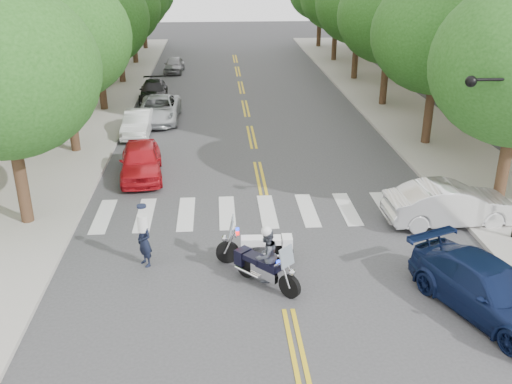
{
  "coord_description": "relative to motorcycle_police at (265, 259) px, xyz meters",
  "views": [
    {
      "loc": [
        -1.84,
        -13.22,
        9.21
      ],
      "look_at": [
        -0.52,
        5.37,
        1.3
      ],
      "focal_mm": 40.0,
      "sensor_mm": 36.0,
      "label": 1
    }
  ],
  "objects": [
    {
      "name": "parked_car_d",
      "position": [
        -5.42,
        23.18,
        -0.24
      ],
      "size": [
        1.99,
        4.46,
        1.27
      ],
      "primitive_type": "imported",
      "rotation": [
        0.0,
        0.0,
        0.05
      ],
      "color": "black",
      "rests_on": "ground"
    },
    {
      "name": "tree_l_2",
      "position": [
        -8.25,
        20.68,
        4.68
      ],
      "size": [
        6.4,
        6.4,
        8.45
      ],
      "color": "#382316",
      "rests_on": "ground"
    },
    {
      "name": "sedan_blue",
      "position": [
        5.96,
        -1.82,
        -0.15
      ],
      "size": [
        3.75,
        5.38,
        1.45
      ],
      "primitive_type": "imported",
      "rotation": [
        0.0,
        0.0,
        0.39
      ],
      "color": "#0F1B41",
      "rests_on": "ground"
    },
    {
      "name": "tree_r_3",
      "position": [
        9.35,
        28.68,
        4.68
      ],
      "size": [
        6.4,
        6.4,
        8.45
      ],
      "color": "#382316",
      "rests_on": "ground"
    },
    {
      "name": "parked_car_b",
      "position": [
        -5.54,
        15.51,
        -0.23
      ],
      "size": [
        1.43,
        3.94,
        1.29
      ],
      "primitive_type": "imported",
      "rotation": [
        0.0,
        0.0,
        -0.02
      ],
      "color": "white",
      "rests_on": "ground"
    },
    {
      "name": "tree_l_1",
      "position": [
        -8.25,
        12.68,
        4.68
      ],
      "size": [
        6.4,
        6.4,
        8.45
      ],
      "color": "#382316",
      "rests_on": "ground"
    },
    {
      "name": "motorcycle_police",
      "position": [
        0.0,
        0.0,
        0.0
      ],
      "size": [
        1.85,
        1.94,
        1.97
      ],
      "rotation": [
        0.0,
        0.0,
        3.9
      ],
      "color": "black",
      "rests_on": "ground"
    },
    {
      "name": "parked_car_e",
      "position": [
        -4.65,
        32.68,
        -0.26
      ],
      "size": [
        1.66,
        3.69,
        1.23
      ],
      "primitive_type": "imported",
      "rotation": [
        0.0,
        0.0,
        -0.06
      ],
      "color": "gray",
      "rests_on": "ground"
    },
    {
      "name": "tree_l_0",
      "position": [
        -8.25,
        4.68,
        4.68
      ],
      "size": [
        6.4,
        6.4,
        8.45
      ],
      "color": "#382316",
      "rests_on": "ground"
    },
    {
      "name": "motorcycle_parked",
      "position": [
        0.02,
        1.37,
        -0.32
      ],
      "size": [
        2.47,
        0.58,
        1.59
      ],
      "rotation": [
        0.0,
        0.0,
        1.53
      ],
      "color": "black",
      "rests_on": "ground"
    },
    {
      "name": "tree_r_1",
      "position": [
        9.35,
        12.68,
        4.68
      ],
      "size": [
        6.4,
        6.4,
        8.45
      ],
      "color": "#382316",
      "rests_on": "ground"
    },
    {
      "name": "parked_car_c",
      "position": [
        -4.65,
        18.18,
        -0.17
      ],
      "size": [
        2.44,
        5.1,
        1.4
      ],
      "primitive_type": "imported",
      "rotation": [
        0.0,
        0.0,
        -0.02
      ],
      "color": "#ACAFB4",
      "rests_on": "ground"
    },
    {
      "name": "tree_l_3",
      "position": [
        -8.25,
        28.68,
        4.68
      ],
      "size": [
        6.4,
        6.4,
        8.45
      ],
      "color": "#382316",
      "rests_on": "ground"
    },
    {
      "name": "officer_standing",
      "position": [
        -3.66,
        1.45,
        -0.04
      ],
      "size": [
        0.69,
        0.73,
        1.67
      ],
      "primitive_type": "imported",
      "rotation": [
        0.0,
        0.0,
        -0.92
      ],
      "color": "black",
      "rests_on": "ground"
    },
    {
      "name": "sidewalk_right",
      "position": [
        10.05,
        20.68,
        -0.8
      ],
      "size": [
        5.0,
        60.0,
        0.15
      ],
      "primitive_type": "cube",
      "color": "#9E9991",
      "rests_on": "ground"
    },
    {
      "name": "parked_car_a",
      "position": [
        -4.65,
        9.21,
        -0.13
      ],
      "size": [
        2.19,
        4.54,
        1.49
      ],
      "primitive_type": "imported",
      "rotation": [
        0.0,
        0.0,
        0.1
      ],
      "color": "red",
      "rests_on": "ground"
    },
    {
      "name": "convertible",
      "position": [
        7.05,
        3.69,
        -0.1
      ],
      "size": [
        4.74,
        1.79,
        1.54
      ],
      "primitive_type": "imported",
      "rotation": [
        0.0,
        0.0,
        1.6
      ],
      "color": "silver",
      "rests_on": "ground"
    },
    {
      "name": "tree_r_2",
      "position": [
        9.35,
        20.68,
        4.68
      ],
      "size": [
        6.4,
        6.4,
        8.45
      ],
      "color": "#382316",
      "rests_on": "ground"
    },
    {
      "name": "ground",
      "position": [
        0.55,
        -1.32,
        -0.87
      ],
      "size": [
        140.0,
        140.0,
        0.0
      ],
      "primitive_type": "plane",
      "color": "#38383A",
      "rests_on": "ground"
    },
    {
      "name": "sidewalk_left",
      "position": [
        -8.95,
        20.68,
        -0.8
      ],
      "size": [
        5.0,
        60.0,
        0.15
      ],
      "primitive_type": "cube",
      "color": "#9E9991",
      "rests_on": "ground"
    }
  ]
}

